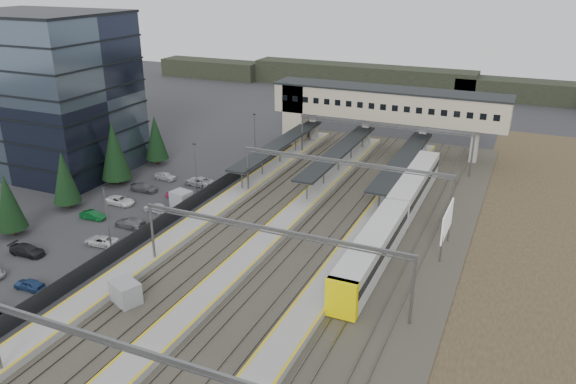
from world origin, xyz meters
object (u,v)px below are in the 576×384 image
at_px(relay_cabin_far, 181,199).
at_px(train, 396,215).
at_px(relay_cabin_near, 126,293).
at_px(billboard, 447,223).
at_px(office_building, 45,93).
at_px(footbridge, 372,106).

distance_m(relay_cabin_far, train, 28.57).
distance_m(relay_cabin_near, billboard, 35.08).
bearing_deg(office_building, footbridge, 34.47).
height_order(footbridge, billboard, footbridge).
relative_size(office_building, footbridge, 0.60).
distance_m(relay_cabin_near, relay_cabin_far, 23.54).
distance_m(office_building, footbridge, 53.18).
height_order(relay_cabin_near, relay_cabin_far, relay_cabin_near).
bearing_deg(train, relay_cabin_far, -171.33).
height_order(office_building, relay_cabin_far, office_building).
bearing_deg(relay_cabin_near, relay_cabin_far, 110.93).
relative_size(relay_cabin_near, billboard, 0.53).
xyz_separation_m(relay_cabin_near, billboard, (26.31, 23.06, 2.59)).
bearing_deg(train, billboard, -26.44).
bearing_deg(office_building, relay_cabin_far, -11.33).
height_order(office_building, train, office_building).
relative_size(office_building, relay_cabin_near, 7.06).
xyz_separation_m(office_building, relay_cabin_far, (27.77, -5.57, -11.03)).
height_order(train, billboard, billboard).
bearing_deg(relay_cabin_far, footbridge, 65.87).
distance_m(relay_cabin_near, footbridge, 58.43).
relative_size(relay_cabin_far, footbridge, 0.07).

